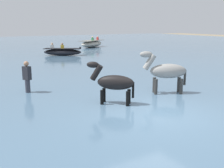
# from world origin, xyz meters

# --- Properties ---
(ground_plane) EXTENTS (120.00, 120.00, 0.00)m
(ground_plane) POSITION_xyz_m (0.00, 0.00, 0.00)
(ground_plane) COLOR #84755B
(water_surface) EXTENTS (90.00, 90.00, 0.36)m
(water_surface) POSITION_xyz_m (0.00, 10.00, 0.18)
(water_surface) COLOR slate
(water_surface) RESTS_ON ground
(horse_lead_black) EXTENTS (1.42, 1.35, 1.82)m
(horse_lead_black) POSITION_xyz_m (-0.59, 1.62, 1.07)
(horse_lead_black) COLOR black
(horse_lead_black) RESTS_ON ground
(horse_trailing_grey) EXTENTS (1.79, 1.19, 2.04)m
(horse_trailing_grey) POSITION_xyz_m (1.96, 1.83, 1.21)
(horse_trailing_grey) COLOR gray
(horse_trailing_grey) RESTS_ON ground
(boat_mid_channel) EXTENTS (4.01, 3.19, 1.27)m
(boat_mid_channel) POSITION_xyz_m (9.29, 22.85, 0.76)
(boat_mid_channel) COLOR #B2AD9E
(boat_mid_channel) RESTS_ON water_surface
(boat_far_inshore) EXTENTS (3.29, 2.66, 1.09)m
(boat_far_inshore) POSITION_xyz_m (3.27, 16.56, 0.67)
(boat_far_inshore) COLOR black
(boat_far_inshore) RESTS_ON water_surface
(person_onlooker_right) EXTENTS (0.32, 0.38, 1.63)m
(person_onlooker_right) POSITION_xyz_m (-2.72, 4.79, 0.87)
(person_onlooker_right) COLOR #383842
(person_onlooker_right) RESTS_ON ground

